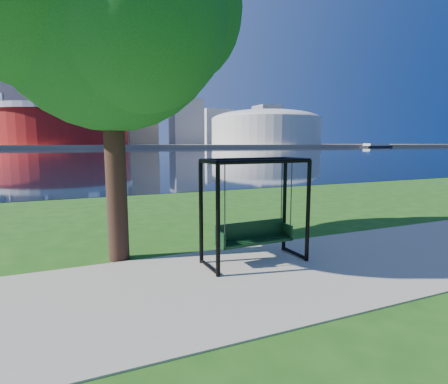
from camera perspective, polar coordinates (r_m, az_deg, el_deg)
ground at (r=7.63m, az=1.99°, el=-12.76°), size 900.00×900.00×0.00m
path at (r=7.21m, az=3.72°, el=-13.93°), size 120.00×4.00×0.03m
river at (r=108.54m, az=-21.56°, el=5.94°), size 900.00×180.00×0.02m
far_bank at (r=312.48m, az=-22.66°, el=6.99°), size 900.00×228.00×2.00m
stadium at (r=241.84m, az=-25.06°, el=9.91°), size 83.00×83.00×32.00m
arena at (r=278.44m, az=6.82°, el=10.57°), size 84.00×84.00×26.56m
skyline at (r=327.55m, az=-23.78°, el=13.07°), size 392.00×66.00×96.50m
swing at (r=7.86m, az=4.97°, el=-3.47°), size 2.36×1.09×2.37m
park_tree at (r=8.84m, az=-18.79°, el=27.00°), size 6.54×5.91×8.12m
barge at (r=275.15m, az=23.63°, el=6.95°), size 28.34×11.27×2.76m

